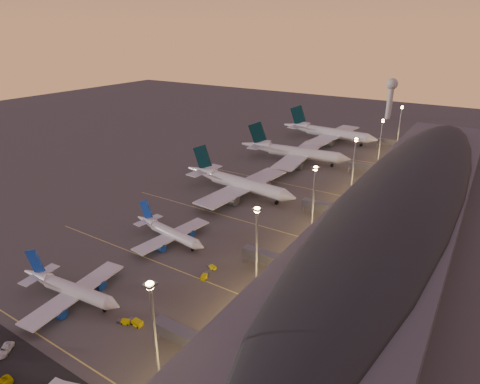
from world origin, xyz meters
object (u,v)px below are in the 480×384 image
(airliner_narrow_north, at_px, (169,232))
(baggage_tug_a, at_px, (136,322))
(baggage_tug_b, at_px, (124,322))
(airliner_wide_far, at_px, (328,132))
(airliner_narrow_south, at_px, (70,289))
(baggage_tug_d, at_px, (205,276))
(airliner_wide_mid, at_px, (294,152))
(airliner_wide_near, at_px, (238,183))
(service_van_c, at_px, (5,350))
(baggage_tug_c, at_px, (212,267))
(radar_tower, at_px, (391,92))

(airliner_narrow_north, xyz_separation_m, baggage_tug_a, (22.28, -37.48, -2.61))
(baggage_tug_b, bearing_deg, airliner_wide_far, 75.31)
(airliner_narrow_south, relative_size, airliner_wide_far, 0.54)
(airliner_narrow_north, xyz_separation_m, baggage_tug_d, (24.65, -11.70, -2.66))
(baggage_tug_a, bearing_deg, airliner_wide_mid, 102.04)
(airliner_wide_near, xyz_separation_m, airliner_wide_mid, (0.90, 56.41, 0.29))
(baggage_tug_a, bearing_deg, baggage_tug_d, 87.11)
(service_van_c, bearing_deg, baggage_tug_d, 33.50)
(airliner_wide_far, distance_m, baggage_tug_d, 172.74)
(airliner_narrow_south, relative_size, baggage_tug_a, 8.36)
(airliner_wide_near, relative_size, baggage_tug_c, 17.33)
(airliner_narrow_south, height_order, airliner_wide_mid, airliner_wide_mid)
(baggage_tug_a, height_order, baggage_tug_d, baggage_tug_a)
(airliner_wide_near, height_order, service_van_c, airliner_wide_near)
(radar_tower, bearing_deg, baggage_tug_b, -88.98)
(radar_tower, height_order, service_van_c, radar_tower)
(baggage_tug_d, xyz_separation_m, service_van_c, (-20.91, -48.92, 0.19))
(airliner_wide_near, height_order, baggage_tug_a, airliner_wide_near)
(airliner_wide_far, bearing_deg, airliner_narrow_south, -85.21)
(airliner_narrow_north, relative_size, radar_tower, 1.06)
(radar_tower, distance_m, baggage_tug_b, 291.57)
(radar_tower, xyz_separation_m, baggage_tug_a, (8.00, -289.42, -21.30))
(airliner_wide_mid, xyz_separation_m, airliner_wide_far, (0.18, 52.65, 0.21))
(airliner_wide_far, bearing_deg, airliner_wide_mid, -85.85)
(airliner_wide_far, height_order, radar_tower, radar_tower)
(radar_tower, bearing_deg, airliner_narrow_north, -93.24)
(service_van_c, bearing_deg, baggage_tug_c, 36.69)
(airliner_wide_mid, bearing_deg, baggage_tug_d, -82.69)
(airliner_narrow_south, xyz_separation_m, airliner_narrow_north, (0.54, 39.75, -0.11))
(radar_tower, bearing_deg, baggage_tug_a, -88.42)
(airliner_wide_far, bearing_deg, baggage_tug_a, -78.59)
(baggage_tug_c, bearing_deg, baggage_tug_b, -87.01)
(baggage_tug_b, distance_m, baggage_tug_c, 32.55)
(airliner_narrow_north, xyz_separation_m, service_van_c, (3.74, -60.63, -2.47))
(airliner_wide_near, relative_size, airliner_wide_mid, 0.95)
(baggage_tug_d, bearing_deg, airliner_wide_mid, 175.52)
(airliner_wide_mid, bearing_deg, service_van_c, -93.48)
(baggage_tug_c, distance_m, baggage_tug_d, 5.37)
(airliner_narrow_south, relative_size, radar_tower, 1.10)
(airliner_narrow_north, xyz_separation_m, baggage_tug_c, (23.39, -6.49, -2.73))
(baggage_tug_d, bearing_deg, airliner_narrow_north, -132.73)
(baggage_tug_a, height_order, service_van_c, service_van_c)
(airliner_wide_mid, height_order, airliner_wide_far, airliner_wide_far)
(baggage_tug_c, bearing_deg, airliner_wide_mid, 112.73)
(airliner_wide_mid, relative_size, baggage_tug_a, 15.02)
(airliner_wide_mid, xyz_separation_m, radar_tower, (16.54, 145.70, 16.58))
(radar_tower, relative_size, baggage_tug_a, 7.60)
(airliner_narrow_north, xyz_separation_m, airliner_wide_mid, (-2.26, 106.23, 2.11))
(baggage_tug_b, bearing_deg, baggage_tug_a, 4.08)
(baggage_tug_a, height_order, baggage_tug_b, baggage_tug_a)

